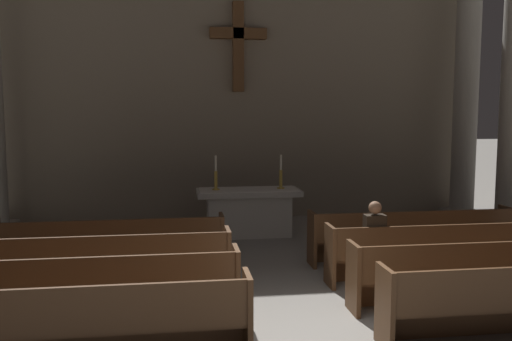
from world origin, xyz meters
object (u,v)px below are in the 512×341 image
Objects in this scene: pew_left_row_3 at (103,265)px; candlestick_right at (281,178)px; pew_left_row_2 at (91,290)px; pew_left_row_1 at (75,325)px; pew_right_row_3 at (442,252)px; pew_left_row_4 at (111,246)px; candlestick_left at (216,179)px; pew_right_row_2 at (481,272)px; lone_worshipper at (372,240)px; column_right_fourth at (466,87)px; pew_right_row_4 at (412,236)px; altar at (249,211)px.

candlestick_right is at bearing 47.45° from pew_left_row_3.
pew_left_row_1 is at bearing -90.00° from pew_left_row_2.
pew_right_row_3 is 5.07× the size of candlestick_right.
pew_left_row_4 is 1.00× the size of pew_right_row_3.
candlestick_left reaches higher than pew_left_row_3.
pew_right_row_2 is 1.65m from lone_worshipper.
column_right_fourth reaches higher than pew_left_row_2.
candlestick_right reaches higher than pew_right_row_3.
candlestick_left is at bearing 180.00° from candlestick_right.
pew_right_row_2 is 5.83m from candlestick_left.
pew_right_row_3 is 1.00× the size of pew_right_row_4.
pew_right_row_4 is 4.20m from candlestick_left.
altar is at bearing 118.83° from pew_right_row_2.
pew_left_row_1 is at bearing -139.14° from column_right_fourth.
pew_left_row_2 is at bearing -118.83° from altar.
candlestick_right is (3.31, 3.60, 0.77)m from pew_left_row_3.
pew_left_row_3 is 0.56× the size of column_right_fourth.
column_right_fourth is 9.11× the size of candlestick_left.
pew_left_row_1 is at bearing -167.73° from pew_right_row_2.
pew_right_row_2 is 7.13m from column_right_fourth.
pew_left_row_2 is 4.25m from lone_worshipper.
pew_right_row_2 is at bearing -90.00° from pew_right_row_4.
candlestick_left reaches higher than lone_worshipper.
altar is at bearing 61.17° from pew_left_row_2.
pew_right_row_3 is 4.95m from candlestick_left.
column_right_fourth reaches higher than candlestick_left.
column_right_fourth reaches higher than altar.
altar is at bearing -168.19° from column_right_fourth.
pew_right_row_2 is at bearing -61.17° from altar.
pew_right_row_3 is 6.22m from column_right_fourth.
pew_left_row_3 is at bearing 90.00° from pew_left_row_2.
candlestick_left is at bearing 121.33° from lone_worshipper.
column_right_fourth reaches higher than pew_right_row_4.
pew_right_row_4 is 0.56× the size of column_right_fourth.
lone_worshipper is at bearing -77.81° from candlestick_right.
pew_left_row_3 is at bearing -117.90° from candlestick_left.
altar is at bearing 54.11° from pew_left_row_3.
candlestick_right reaches higher than pew_right_row_4.
column_right_fourth is at bearing 11.81° from altar.
pew_left_row_4 is 3.59m from altar.
pew_right_row_4 is (5.22, 3.40, 0.00)m from pew_left_row_1.
pew_right_row_4 is 3.21m from candlestick_right.
candlestick_left is (1.91, 3.60, 0.77)m from pew_left_row_3.
pew_right_row_4 is 1.68× the size of altar.
pew_left_row_3 is 5.07× the size of candlestick_right.
pew_left_row_4 is at bearing -136.56° from altar.
candlestick_right reaches higher than pew_left_row_4.
candlestick_right is (3.31, 2.47, 0.77)m from pew_left_row_4.
candlestick_right is (-4.81, -1.15, -2.00)m from column_right_fourth.
altar reaches higher than pew_right_row_3.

